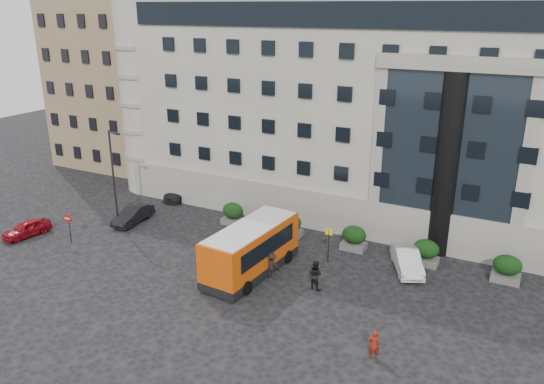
# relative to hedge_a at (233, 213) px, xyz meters

# --- Properties ---
(ground) EXTENTS (120.00, 120.00, 0.00)m
(ground) POSITION_rel_hedge_a_xyz_m (4.00, -7.80, -0.93)
(ground) COLOR black
(ground) RESTS_ON ground
(civic_building) EXTENTS (44.00, 24.00, 18.00)m
(civic_building) POSITION_rel_hedge_a_xyz_m (10.00, 14.20, 8.07)
(civic_building) COLOR gray
(civic_building) RESTS_ON ground
(entrance_column) EXTENTS (1.80, 1.80, 13.00)m
(entrance_column) POSITION_rel_hedge_a_xyz_m (16.00, 2.50, 5.57)
(entrance_column) COLOR black
(entrance_column) RESTS_ON ground
(apartment_near) EXTENTS (14.00, 14.00, 20.00)m
(apartment_near) POSITION_rel_hedge_a_xyz_m (-20.00, 12.20, 9.07)
(apartment_near) COLOR #856D4D
(apartment_near) RESTS_ON ground
(apartment_far) EXTENTS (13.00, 13.00, 22.00)m
(apartment_far) POSITION_rel_hedge_a_xyz_m (-23.00, 30.20, 10.07)
(apartment_far) COLOR brown
(apartment_far) RESTS_ON ground
(hedge_a) EXTENTS (1.80, 1.26, 1.84)m
(hedge_a) POSITION_rel_hedge_a_xyz_m (0.00, 0.00, 0.00)
(hedge_a) COLOR #51514F
(hedge_a) RESTS_ON ground
(hedge_b) EXTENTS (1.80, 1.26, 1.84)m
(hedge_b) POSITION_rel_hedge_a_xyz_m (5.20, 0.00, 0.00)
(hedge_b) COLOR #51514F
(hedge_b) RESTS_ON ground
(hedge_c) EXTENTS (1.80, 1.26, 1.84)m
(hedge_c) POSITION_rel_hedge_a_xyz_m (10.40, 0.00, 0.00)
(hedge_c) COLOR #51514F
(hedge_c) RESTS_ON ground
(hedge_d) EXTENTS (1.80, 1.26, 1.84)m
(hedge_d) POSITION_rel_hedge_a_xyz_m (15.60, 0.00, 0.00)
(hedge_d) COLOR #51514F
(hedge_d) RESTS_ON ground
(hedge_e) EXTENTS (1.80, 1.26, 1.84)m
(hedge_e) POSITION_rel_hedge_a_xyz_m (20.80, 0.00, 0.00)
(hedge_e) COLOR #51514F
(hedge_e) RESTS_ON ground
(street_lamp) EXTENTS (1.16, 0.18, 8.00)m
(street_lamp) POSITION_rel_hedge_a_xyz_m (-7.94, -4.80, 3.44)
(street_lamp) COLOR #262628
(street_lamp) RESTS_ON ground
(bus_stop_sign) EXTENTS (0.50, 0.08, 2.52)m
(bus_stop_sign) POSITION_rel_hedge_a_xyz_m (9.50, -2.80, 0.80)
(bus_stop_sign) COLOR #262628
(bus_stop_sign) RESTS_ON ground
(no_entry_sign) EXTENTS (0.64, 0.16, 2.32)m
(no_entry_sign) POSITION_rel_hedge_a_xyz_m (-9.00, -8.84, 0.72)
(no_entry_sign) COLOR #262628
(no_entry_sign) RESTS_ON ground
(minibus) EXTENTS (3.46, 8.21, 3.35)m
(minibus) POSITION_rel_hedge_a_xyz_m (5.49, -6.63, 0.91)
(minibus) COLOR #CA4609
(minibus) RESTS_ON ground
(red_truck) EXTENTS (2.58, 5.08, 2.67)m
(red_truck) POSITION_rel_hedge_a_xyz_m (-7.98, 10.57, 0.44)
(red_truck) COLOR maroon
(red_truck) RESTS_ON ground
(parked_car_a) EXTENTS (2.06, 3.87, 1.25)m
(parked_car_a) POSITION_rel_hedge_a_xyz_m (-13.00, -9.50, -0.30)
(parked_car_a) COLOR maroon
(parked_car_a) RESTS_ON ground
(parked_car_b) EXTENTS (1.78, 4.25, 1.37)m
(parked_car_b) POSITION_rel_hedge_a_xyz_m (-7.50, -3.56, -0.25)
(parked_car_b) COLOR black
(parked_car_b) RESTS_ON ground
(parked_car_c) EXTENTS (1.86, 4.41, 1.27)m
(parked_car_c) POSITION_rel_hedge_a_xyz_m (-7.50, 3.16, -0.29)
(parked_car_c) COLOR black
(parked_car_c) RESTS_ON ground
(parked_car_d) EXTENTS (2.56, 4.75, 1.27)m
(parked_car_d) POSITION_rel_hedge_a_xyz_m (-7.50, 5.31, -0.30)
(parked_car_d) COLOR black
(parked_car_d) RESTS_ON ground
(white_taxi) EXTENTS (3.30, 4.64, 1.45)m
(white_taxi) POSITION_rel_hedge_a_xyz_m (14.69, -1.47, -0.20)
(white_taxi) COLOR silver
(white_taxi) RESTS_ON ground
(pedestrian_a) EXTENTS (0.70, 0.60, 1.64)m
(pedestrian_a) POSITION_rel_hedge_a_xyz_m (15.56, -11.76, -0.11)
(pedestrian_a) COLOR maroon
(pedestrian_a) RESTS_ON ground
(pedestrian_b) EXTENTS (1.07, 0.91, 1.95)m
(pedestrian_b) POSITION_rel_hedge_a_xyz_m (10.14, -6.63, 0.05)
(pedestrian_b) COLOR black
(pedestrian_b) RESTS_ON ground
(pedestrian_c) EXTENTS (1.22, 0.82, 1.75)m
(pedestrian_c) POSITION_rel_hedge_a_xyz_m (7.00, -6.58, -0.05)
(pedestrian_c) COLOR black
(pedestrian_c) RESTS_ON ground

